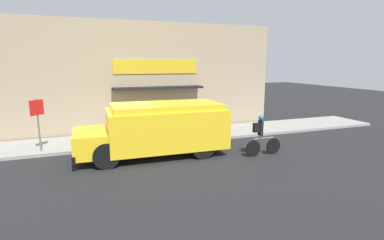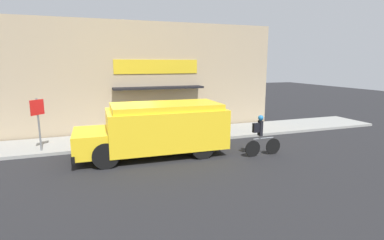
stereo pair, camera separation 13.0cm
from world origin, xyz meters
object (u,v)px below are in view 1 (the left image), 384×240
school_bus (158,128)px  cyclist (261,136)px  trash_bin (132,129)px  stop_sign_post (38,116)px

school_bus → cyclist: school_bus is taller
cyclist → trash_bin: bearing=135.8°
school_bus → stop_sign_post: stop_sign_post is taller
school_bus → trash_bin: 2.76m
stop_sign_post → trash_bin: (3.76, 0.90, -0.99)m
school_bus → stop_sign_post: 4.75m
cyclist → trash_bin: cyclist is taller
cyclist → school_bus: bearing=157.6°
cyclist → stop_sign_post: (-8.14, 3.19, 0.75)m
stop_sign_post → trash_bin: stop_sign_post is taller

